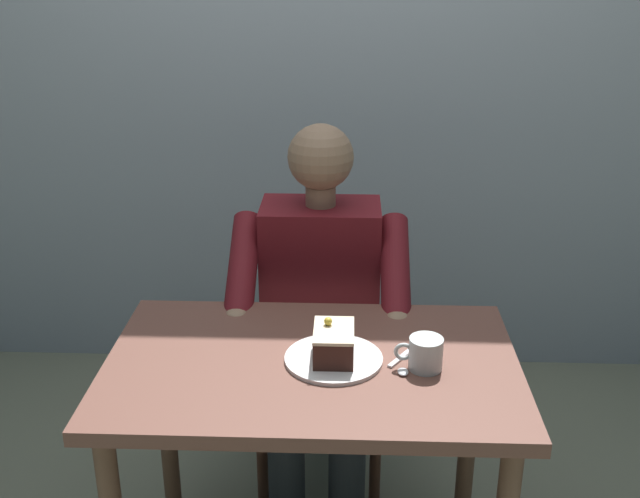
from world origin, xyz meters
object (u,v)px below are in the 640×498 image
object	(u,v)px
dining_table	(312,398)
seated_person	(320,317)
cake_slice	(334,343)
dessert_spoon	(402,365)
coffee_cup	(425,353)
chair	(322,329)

from	to	relation	value
dining_table	seated_person	bearing A→B (deg)	-90.00
seated_person	cake_slice	size ratio (longest dim) A/B	8.65
seated_person	dessert_spoon	world-z (taller)	seated_person
dining_table	cake_slice	size ratio (longest dim) A/B	7.21
dining_table	seated_person	size ratio (longest dim) A/B	0.83
cake_slice	coffee_cup	xyz separation A→B (m)	(-0.22, 0.03, -0.01)
dining_table	coffee_cup	world-z (taller)	coffee_cup
seated_person	coffee_cup	distance (m)	0.59
coffee_cup	dessert_spoon	size ratio (longest dim) A/B	0.84
dining_table	dessert_spoon	distance (m)	0.24
cake_slice	chair	bearing A→B (deg)	-85.36
seated_person	chair	bearing A→B (deg)	-90.00
seated_person	dessert_spoon	xyz separation A→B (m)	(-0.22, 0.49, 0.13)
coffee_cup	dessert_spoon	xyz separation A→B (m)	(0.05, -0.01, -0.04)
seated_person	coffee_cup	bearing A→B (deg)	118.31
dining_table	coffee_cup	size ratio (longest dim) A/B	8.64
coffee_cup	dessert_spoon	bearing A→B (deg)	-5.82
dining_table	dessert_spoon	xyz separation A→B (m)	(-0.22, 0.02, 0.11)
cake_slice	coffee_cup	world-z (taller)	cake_slice
seated_person	dessert_spoon	size ratio (longest dim) A/B	8.75
chair	coffee_cup	distance (m)	0.78
cake_slice	dessert_spoon	bearing A→B (deg)	172.20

